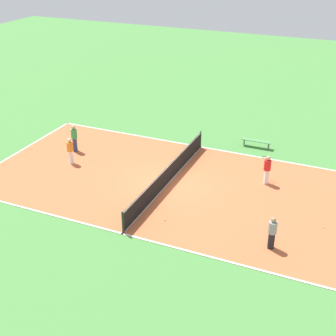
# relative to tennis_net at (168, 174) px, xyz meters

# --- Properties ---
(ground_plane) EXTENTS (80.00, 80.00, 0.00)m
(ground_plane) POSITION_rel_tennis_net_xyz_m (0.00, 0.00, -0.55)
(ground_plane) COLOR #47843D
(court_surface) EXTENTS (10.03, 19.48, 0.02)m
(court_surface) POSITION_rel_tennis_net_xyz_m (0.00, 0.00, -0.54)
(court_surface) COLOR #C66038
(court_surface) RESTS_ON ground_plane
(tennis_net) EXTENTS (9.83, 0.10, 1.05)m
(tennis_net) POSITION_rel_tennis_net_xyz_m (0.00, 0.00, 0.00)
(tennis_net) COLOR black
(tennis_net) RESTS_ON court_surface
(bench) EXTENTS (0.36, 1.80, 0.45)m
(bench) POSITION_rel_tennis_net_xyz_m (-6.31, 3.09, -0.16)
(bench) COLOR #4C8C4C
(bench) RESTS_ON ground_plane
(player_coach_red) EXTENTS (0.98, 0.72, 1.59)m
(player_coach_red) POSITION_rel_tennis_net_xyz_m (-2.01, 4.68, 0.37)
(player_coach_red) COLOR white
(player_coach_red) RESTS_ON court_surface
(player_far_green) EXTENTS (0.50, 0.50, 1.65)m
(player_far_green) POSITION_rel_tennis_net_xyz_m (-1.40, -6.64, 0.41)
(player_far_green) COLOR navy
(player_far_green) RESTS_ON court_surface
(player_baseline_gray) EXTENTS (0.45, 0.45, 1.49)m
(player_baseline_gray) POSITION_rel_tennis_net_xyz_m (3.38, 6.13, 0.31)
(player_baseline_gray) COLOR black
(player_baseline_gray) RESTS_ON court_surface
(player_center_orange) EXTENTS (0.51, 0.51, 1.53)m
(player_center_orange) POSITION_rel_tennis_net_xyz_m (0.07, -5.93, 0.33)
(player_center_orange) COLOR white
(player_center_orange) RESTS_ON court_surface
(tennis_ball_right_alley) EXTENTS (0.07, 0.07, 0.07)m
(tennis_ball_right_alley) POSITION_rel_tennis_net_xyz_m (0.99, 7.99, -0.50)
(tennis_ball_right_alley) COLOR #CCE033
(tennis_ball_right_alley) RESTS_ON court_surface
(tennis_ball_left_sideline) EXTENTS (0.07, 0.07, 0.07)m
(tennis_ball_left_sideline) POSITION_rel_tennis_net_xyz_m (1.79, -9.32, -0.50)
(tennis_ball_left_sideline) COLOR #CCE033
(tennis_ball_left_sideline) RESTS_ON court_surface
(tennis_ball_near_net) EXTENTS (0.07, 0.07, 0.07)m
(tennis_ball_near_net) POSITION_rel_tennis_net_xyz_m (-0.50, -9.21, -0.50)
(tennis_ball_near_net) COLOR #CCE033
(tennis_ball_near_net) RESTS_ON court_surface
(tennis_ball_far_baseline) EXTENTS (0.07, 0.07, 0.07)m
(tennis_ball_far_baseline) POSITION_rel_tennis_net_xyz_m (3.28, 1.30, -0.50)
(tennis_ball_far_baseline) COLOR #CCE033
(tennis_ball_far_baseline) RESTS_ON court_surface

